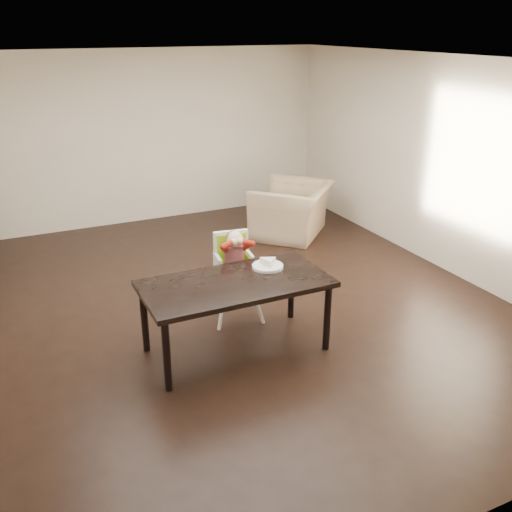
% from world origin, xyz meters
% --- Properties ---
extents(ground, '(7.00, 7.00, 0.00)m').
position_xyz_m(ground, '(0.00, 0.00, 0.00)').
color(ground, black).
rests_on(ground, ground).
extents(room_walls, '(6.02, 7.02, 2.71)m').
position_xyz_m(room_walls, '(0.00, 0.00, 1.86)').
color(room_walls, beige).
rests_on(room_walls, ground).
extents(dining_table, '(1.80, 0.90, 0.75)m').
position_xyz_m(dining_table, '(-0.31, -0.89, 0.67)').
color(dining_table, black).
rests_on(dining_table, ground).
extents(high_chair, '(0.48, 0.48, 1.01)m').
position_xyz_m(high_chair, '(-0.04, -0.22, 0.71)').
color(high_chair, white).
rests_on(high_chair, ground).
extents(plate, '(0.39, 0.39, 0.09)m').
position_xyz_m(plate, '(0.12, -0.72, 0.78)').
color(plate, white).
rests_on(plate, dining_table).
extents(armchair, '(1.41, 1.40, 1.05)m').
position_xyz_m(armchair, '(1.81, 1.84, 0.53)').
color(armchair, tan).
rests_on(armchair, ground).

